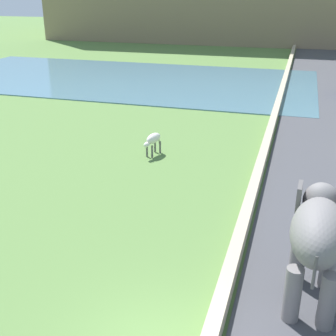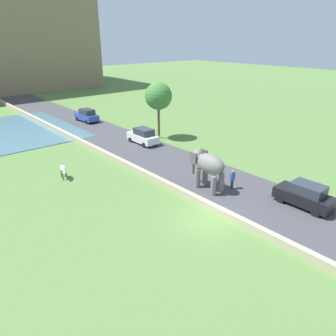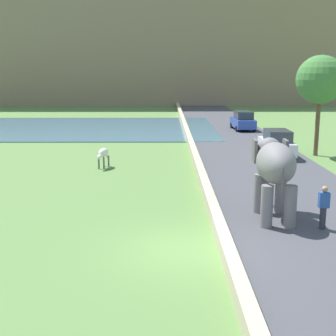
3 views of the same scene
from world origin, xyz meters
name	(u,v)px [view 3 (image 3 of 3)]	position (x,y,z in m)	size (l,w,h in m)	color
ground_plane	(186,250)	(0.00, 0.00, 0.00)	(220.00, 220.00, 0.00)	#567A3D
road_surface	(241,146)	(5.00, 20.00, 0.03)	(7.00, 120.00, 0.06)	#424247
barrier_wall	(192,147)	(1.20, 18.00, 0.27)	(0.40, 110.00, 0.55)	tan
lake	(28,128)	(-14.00, 30.77, 0.04)	(36.00, 18.00, 0.08)	slate
hill_distant	(135,24)	(-6.00, 71.71, 13.50)	(64.00, 28.00, 27.00)	#897556
elephant	(274,167)	(3.44, 3.06, 2.04)	(1.52, 3.49, 2.99)	slate
person_beside_elephant	(324,207)	(4.93, 1.76, 0.87)	(0.36, 0.22, 1.63)	#33333D
car_white	(277,144)	(6.57, 15.69, 0.90)	(1.81, 4.01, 1.80)	white
car_blue	(243,121)	(6.58, 29.03, 0.90)	(1.94, 4.08, 1.80)	#2D4CA8
cow_white	(103,154)	(-4.26, 12.42, 0.84)	(0.69, 1.42, 1.15)	silver
tree_near	(320,80)	(9.32, 16.26, 4.93)	(3.11, 3.11, 6.52)	brown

